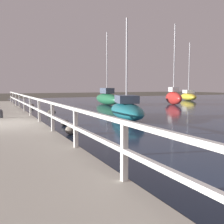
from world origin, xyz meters
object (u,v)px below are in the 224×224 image
mooring_bollard (1,114)px  sailboat_green (107,98)px  sailboat_teal (126,110)px  sailboat_yellow (188,96)px  sailboat_red (173,97)px

mooring_bollard → sailboat_green: (10.38, 10.11, 0.16)m
mooring_bollard → sailboat_teal: size_ratio=0.08×
sailboat_yellow → sailboat_teal: bearing=-119.8°
sailboat_green → sailboat_teal: size_ratio=1.28×
sailboat_green → mooring_bollard: bearing=-131.6°
mooring_bollard → sailboat_red: sailboat_red is taller
mooring_bollard → sailboat_green: 14.49m
mooring_bollard → sailboat_teal: 6.67m
mooring_bollard → sailboat_yellow: (23.25, 12.66, 0.07)m
mooring_bollard → sailboat_red: 18.12m
sailboat_yellow → sailboat_green: bearing=-148.0°
sailboat_green → sailboat_teal: (-3.79, -11.15, -0.12)m
mooring_bollard → sailboat_red: bearing=23.8°
mooring_bollard → sailboat_yellow: sailboat_yellow is taller
sailboat_green → sailboat_yellow: (12.87, 2.55, -0.09)m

